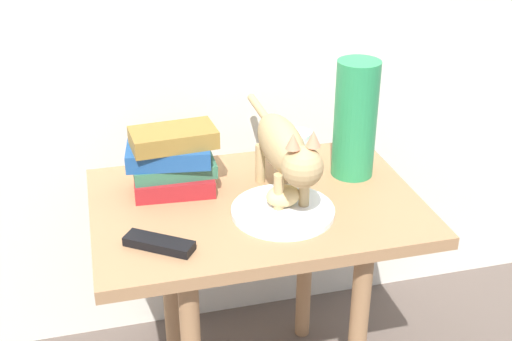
{
  "coord_description": "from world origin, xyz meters",
  "views": [
    {
      "loc": [
        -0.34,
        -1.31,
        1.38
      ],
      "look_at": [
        0.0,
        0.0,
        0.69
      ],
      "focal_mm": 46.54,
      "sensor_mm": 36.0,
      "label": 1
    }
  ],
  "objects": [
    {
      "name": "side_table",
      "position": [
        0.0,
        0.0,
        0.51
      ],
      "size": [
        0.77,
        0.53,
        0.61
      ],
      "color": "#9E724C",
      "rests_on": "ground"
    },
    {
      "name": "candle_jar",
      "position": [
        0.16,
        0.17,
        0.64
      ],
      "size": [
        0.07,
        0.07,
        0.08
      ],
      "color": "silver",
      "rests_on": "side_table"
    },
    {
      "name": "cat",
      "position": [
        0.06,
        -0.01,
        0.74
      ],
      "size": [
        0.09,
        0.48,
        0.23
      ],
      "color": "tan",
      "rests_on": "side_table"
    },
    {
      "name": "book_stack",
      "position": [
        -0.18,
        0.1,
        0.68
      ],
      "size": [
        0.22,
        0.14,
        0.16
      ],
      "color": "maroon",
      "rests_on": "side_table"
    },
    {
      "name": "green_vase",
      "position": [
        0.27,
        0.08,
        0.75
      ],
      "size": [
        0.11,
        0.11,
        0.3
      ],
      "primitive_type": "cylinder",
      "color": "#288C51",
      "rests_on": "side_table"
    },
    {
      "name": "plate",
      "position": [
        0.04,
        -0.07,
        0.61
      ],
      "size": [
        0.24,
        0.24,
        0.01
      ],
      "primitive_type": "cylinder",
      "color": "white",
      "rests_on": "side_table"
    },
    {
      "name": "bread_roll",
      "position": [
        0.05,
        -0.06,
        0.64
      ],
      "size": [
        0.09,
        0.07,
        0.05
      ],
      "primitive_type": "ellipsoid",
      "rotation": [
        0.0,
        0.0,
        0.09
      ],
      "color": "#E0BC7A",
      "rests_on": "plate"
    },
    {
      "name": "tv_remote",
      "position": [
        -0.24,
        -0.14,
        0.62
      ],
      "size": [
        0.15,
        0.12,
        0.02
      ],
      "primitive_type": "cube",
      "rotation": [
        0.0,
        0.0,
        -0.6
      ],
      "color": "black",
      "rests_on": "side_table"
    }
  ]
}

